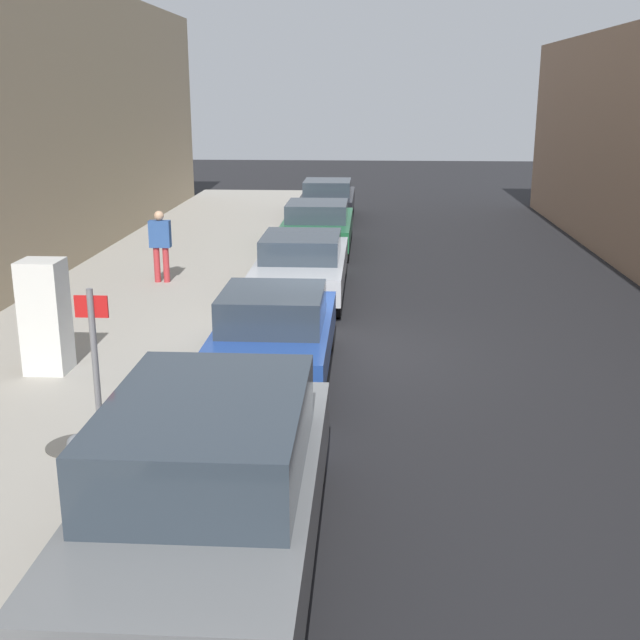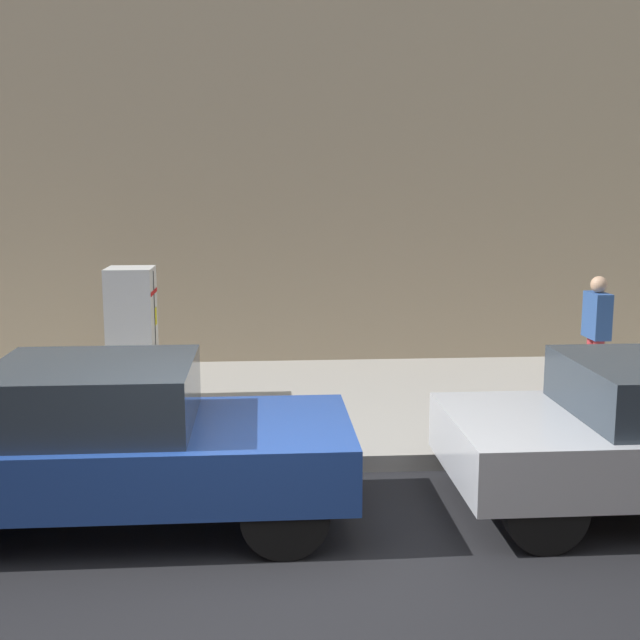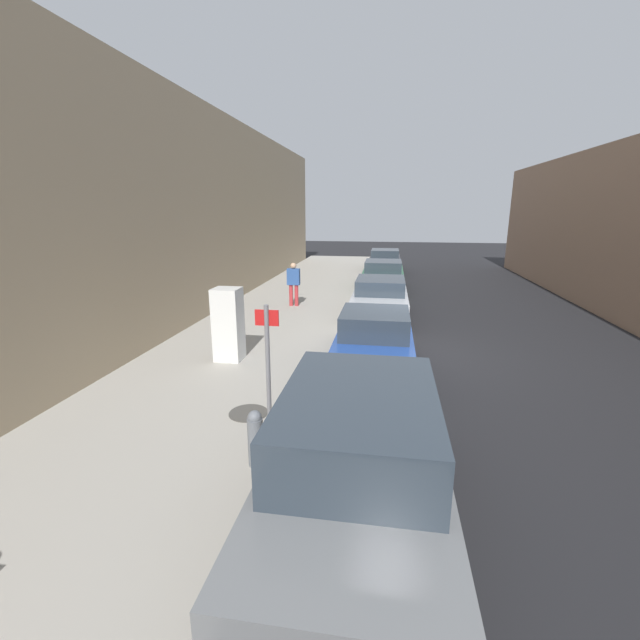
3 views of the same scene
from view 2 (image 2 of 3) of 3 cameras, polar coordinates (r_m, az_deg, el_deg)
The scene contains 6 objects.
ground_plane at distance 6.48m, azimuth -3.63°, elevation -17.74°, with size 80.00×80.00×0.00m, color black.
sidewalk_slab at distance 10.69m, azimuth -3.88°, elevation -6.10°, with size 4.68×44.00×0.18m, color #9E998E.
building_facade_near at distance 13.89m, azimuth -4.13°, elevation 11.92°, with size 2.49×39.60×7.10m, color tan.
discarded_refrigerator at distance 10.63m, azimuth -13.20°, elevation -1.07°, with size 0.63×0.59×1.76m.
pedestrian_standing_near at distance 11.14m, azimuth 19.06°, elevation -0.57°, with size 0.47×0.22×1.62m.
parked_hatchback_blue at distance 7.32m, azimuth -14.42°, elevation -8.42°, with size 1.75×4.06×1.46m.
Camera 2 is at (5.76, -0.03, 2.97)m, focal length 45.00 mm.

